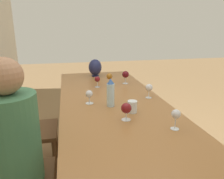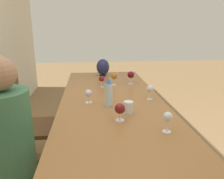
{
  "view_description": "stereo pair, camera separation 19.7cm",
  "coord_description": "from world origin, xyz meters",
  "px_view_note": "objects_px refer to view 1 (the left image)",
  "views": [
    {
      "loc": [
        -1.64,
        0.39,
        1.42
      ],
      "look_at": [
        0.21,
        0.0,
        0.86
      ],
      "focal_mm": 35.0,
      "sensor_mm": 36.0,
      "label": 1
    },
    {
      "loc": [
        -1.67,
        0.2,
        1.42
      ],
      "look_at": [
        0.21,
        0.0,
        0.86
      ],
      "focal_mm": 35.0,
      "sensor_mm": 36.0,
      "label": 2
    }
  ],
  "objects_px": {
    "chair_near": "(5,174)",
    "water_tumbler": "(132,107)",
    "wine_glass_2": "(176,115)",
    "wine_glass_6": "(149,88)",
    "wine_glass_4": "(97,80)",
    "wine_glass_0": "(126,75)",
    "wine_glass_5": "(126,109)",
    "wine_glass_3": "(89,94)",
    "vase": "(95,67)",
    "wine_glass_1": "(109,77)",
    "chair_far": "(24,125)",
    "person_near": "(17,149)",
    "water_bottle": "(111,93)"
  },
  "relations": [
    {
      "from": "chair_near",
      "to": "water_tumbler",
      "type": "bearing_deg",
      "value": -75.31
    },
    {
      "from": "wine_glass_2",
      "to": "wine_glass_6",
      "type": "height_order",
      "value": "wine_glass_2"
    },
    {
      "from": "chair_near",
      "to": "wine_glass_4",
      "type": "bearing_deg",
      "value": -36.34
    },
    {
      "from": "wine_glass_6",
      "to": "chair_near",
      "type": "bearing_deg",
      "value": 115.17
    },
    {
      "from": "wine_glass_0",
      "to": "wine_glass_5",
      "type": "relative_size",
      "value": 1.16
    },
    {
      "from": "wine_glass_5",
      "to": "wine_glass_6",
      "type": "bearing_deg",
      "value": -38.02
    },
    {
      "from": "water_tumbler",
      "to": "wine_glass_3",
      "type": "xyz_separation_m",
      "value": [
        0.27,
        0.31,
        0.04
      ]
    },
    {
      "from": "wine_glass_6",
      "to": "vase",
      "type": "bearing_deg",
      "value": 20.08
    },
    {
      "from": "wine_glass_1",
      "to": "wine_glass_5",
      "type": "relative_size",
      "value": 1.07
    },
    {
      "from": "wine_glass_1",
      "to": "chair_far",
      "type": "height_order",
      "value": "chair_far"
    },
    {
      "from": "person_near",
      "to": "vase",
      "type": "bearing_deg",
      "value": -24.42
    },
    {
      "from": "wine_glass_3",
      "to": "water_bottle",
      "type": "bearing_deg",
      "value": -121.54
    },
    {
      "from": "wine_glass_3",
      "to": "wine_glass_4",
      "type": "height_order",
      "value": "wine_glass_4"
    },
    {
      "from": "wine_glass_1",
      "to": "chair_near",
      "type": "distance_m",
      "value": 1.43
    },
    {
      "from": "wine_glass_2",
      "to": "wine_glass_3",
      "type": "xyz_separation_m",
      "value": [
        0.61,
        0.5,
        -0.02
      ]
    },
    {
      "from": "wine_glass_2",
      "to": "water_bottle",
      "type": "bearing_deg",
      "value": 33.16
    },
    {
      "from": "vase",
      "to": "wine_glass_2",
      "type": "distance_m",
      "value": 1.68
    },
    {
      "from": "wine_glass_3",
      "to": "wine_glass_6",
      "type": "relative_size",
      "value": 0.89
    },
    {
      "from": "vase",
      "to": "chair_far",
      "type": "distance_m",
      "value": 1.21
    },
    {
      "from": "wine_glass_6",
      "to": "person_near",
      "type": "distance_m",
      "value": 1.22
    },
    {
      "from": "chair_far",
      "to": "wine_glass_0",
      "type": "bearing_deg",
      "value": -71.0
    },
    {
      "from": "vase",
      "to": "wine_glass_0",
      "type": "distance_m",
      "value": 0.54
    },
    {
      "from": "vase",
      "to": "wine_glass_3",
      "type": "xyz_separation_m",
      "value": [
        -1.05,
        0.19,
        -0.04
      ]
    },
    {
      "from": "wine_glass_2",
      "to": "wine_glass_3",
      "type": "height_order",
      "value": "wine_glass_2"
    },
    {
      "from": "wine_glass_2",
      "to": "wine_glass_5",
      "type": "relative_size",
      "value": 1.06
    },
    {
      "from": "vase",
      "to": "wine_glass_5",
      "type": "xyz_separation_m",
      "value": [
        -1.45,
        -0.03,
        -0.03
      ]
    },
    {
      "from": "wine_glass_6",
      "to": "chair_near",
      "type": "xyz_separation_m",
      "value": [
        -0.55,
        1.17,
        -0.34
      ]
    },
    {
      "from": "vase",
      "to": "wine_glass_4",
      "type": "bearing_deg",
      "value": 174.72
    },
    {
      "from": "water_tumbler",
      "to": "wine_glass_6",
      "type": "relative_size",
      "value": 0.7
    },
    {
      "from": "water_bottle",
      "to": "wine_glass_2",
      "type": "bearing_deg",
      "value": -146.84
    },
    {
      "from": "vase",
      "to": "wine_glass_0",
      "type": "bearing_deg",
      "value": -147.29
    },
    {
      "from": "wine_glass_4",
      "to": "wine_glass_1",
      "type": "bearing_deg",
      "value": -70.32
    },
    {
      "from": "water_bottle",
      "to": "wine_glass_2",
      "type": "relative_size",
      "value": 1.75
    },
    {
      "from": "wine_glass_2",
      "to": "wine_glass_4",
      "type": "distance_m",
      "value": 1.17
    },
    {
      "from": "chair_near",
      "to": "chair_far",
      "type": "relative_size",
      "value": 1.0
    },
    {
      "from": "wine_glass_0",
      "to": "wine_glass_4",
      "type": "distance_m",
      "value": 0.36
    },
    {
      "from": "water_tumbler",
      "to": "wine_glass_4",
      "type": "distance_m",
      "value": 0.79
    },
    {
      "from": "wine_glass_6",
      "to": "person_near",
      "type": "height_order",
      "value": "person_near"
    },
    {
      "from": "wine_glass_6",
      "to": "wine_glass_4",
      "type": "bearing_deg",
      "value": 41.96
    },
    {
      "from": "wine_glass_1",
      "to": "chair_near",
      "type": "xyz_separation_m",
      "value": [
        -1.07,
        0.89,
        -0.35
      ]
    },
    {
      "from": "water_bottle",
      "to": "wine_glass_6",
      "type": "distance_m",
      "value": 0.42
    },
    {
      "from": "wine_glass_1",
      "to": "person_near",
      "type": "height_order",
      "value": "person_near"
    },
    {
      "from": "wine_glass_2",
      "to": "wine_glass_6",
      "type": "relative_size",
      "value": 1.02
    },
    {
      "from": "chair_far",
      "to": "wine_glass_4",
      "type": "bearing_deg",
      "value": -68.82
    },
    {
      "from": "wine_glass_1",
      "to": "wine_glass_6",
      "type": "xyz_separation_m",
      "value": [
        -0.52,
        -0.27,
        -0.0
      ]
    },
    {
      "from": "wine_glass_4",
      "to": "person_near",
      "type": "relative_size",
      "value": 0.1
    },
    {
      "from": "water_tumbler",
      "to": "wine_glass_6",
      "type": "xyz_separation_m",
      "value": [
        0.31,
        -0.26,
        0.05
      ]
    },
    {
      "from": "vase",
      "to": "wine_glass_6",
      "type": "relative_size",
      "value": 1.69
    },
    {
      "from": "water_tumbler",
      "to": "wine_glass_2",
      "type": "distance_m",
      "value": 0.39
    },
    {
      "from": "wine_glass_2",
      "to": "wine_glass_6",
      "type": "distance_m",
      "value": 0.65
    }
  ]
}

